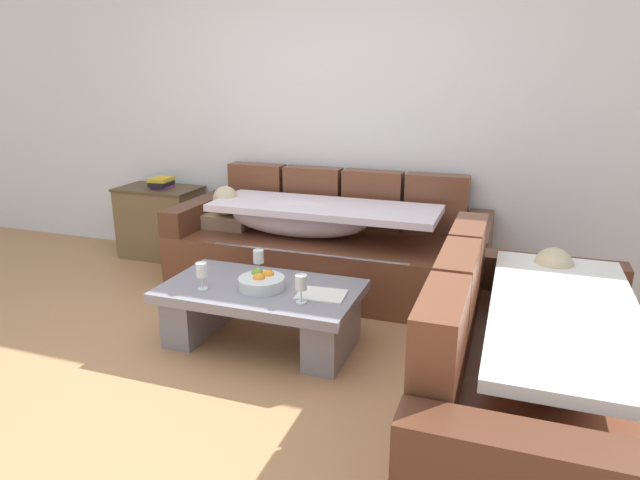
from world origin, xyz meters
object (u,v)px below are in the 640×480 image
at_px(open_magazine, 321,295).
at_px(book_stack_on_cabinet, 161,183).
at_px(wine_glass_near_left, 202,271).
at_px(wine_glass_near_right, 301,284).
at_px(fruit_bowl, 262,282).
at_px(coffee_table, 262,308).
at_px(couch_along_wall, 323,246).
at_px(couch_near_window, 533,376).
at_px(side_cabinet, 161,222).
at_px(wine_glass_far_back, 258,258).

height_order(open_magazine, book_stack_on_cabinet, book_stack_on_cabinet).
relative_size(wine_glass_near_left, wine_glass_near_right, 1.00).
height_order(fruit_bowl, wine_glass_near_left, wine_glass_near_left).
relative_size(coffee_table, wine_glass_near_left, 7.23).
bearing_deg(couch_along_wall, open_magazine, -71.43).
bearing_deg(couch_near_window, side_cabinet, 61.01).
xyz_separation_m(couch_near_window, book_stack_on_cabinet, (-3.12, 1.75, 0.35)).
relative_size(wine_glass_near_right, open_magazine, 0.59).
relative_size(coffee_table, side_cabinet, 1.67).
bearing_deg(couch_along_wall, wine_glass_near_right, -76.68).
distance_m(wine_glass_near_left, open_magazine, 0.73).
bearing_deg(coffee_table, book_stack_on_cabinet, 140.82).
xyz_separation_m(side_cabinet, book_stack_on_cabinet, (0.04, -0.01, 0.37)).
bearing_deg(couch_along_wall, couch_near_window, -45.12).
distance_m(couch_near_window, book_stack_on_cabinet, 3.59).
distance_m(coffee_table, wine_glass_far_back, 0.33).
distance_m(couch_along_wall, wine_glass_near_left, 1.27).
distance_m(coffee_table, fruit_bowl, 0.18).
xyz_separation_m(fruit_bowl, side_cabinet, (-1.62, 1.30, -0.10)).
bearing_deg(fruit_bowl, open_magazine, 1.33).
distance_m(couch_along_wall, coffee_table, 1.06).
height_order(wine_glass_far_back, open_magazine, wine_glass_far_back).
xyz_separation_m(couch_near_window, side_cabinet, (-3.16, 1.75, -0.01)).
relative_size(wine_glass_near_right, wine_glass_far_back, 1.00).
relative_size(fruit_bowl, book_stack_on_cabinet, 1.26).
bearing_deg(wine_glass_near_right, book_stack_on_cabinet, 142.98).
bearing_deg(wine_glass_far_back, couch_near_window, -21.68).
bearing_deg(wine_glass_far_back, wine_glass_near_right, -38.29).
bearing_deg(coffee_table, wine_glass_near_left, -154.12).
distance_m(coffee_table, wine_glass_near_left, 0.43).
distance_m(couch_near_window, side_cabinet, 3.61).
height_order(wine_glass_near_left, open_magazine, wine_glass_near_left).
height_order(couch_near_window, wine_glass_near_left, couch_near_window).
xyz_separation_m(wine_glass_near_right, wine_glass_far_back, (-0.42, 0.33, 0.00)).
relative_size(wine_glass_near_right, side_cabinet, 0.23).
relative_size(fruit_bowl, wine_glass_near_left, 1.69).
distance_m(couch_near_window, wine_glass_near_left, 1.90).
distance_m(couch_along_wall, side_cabinet, 1.66).
distance_m(wine_glass_far_back, open_magazine, 0.54).
distance_m(open_magazine, book_stack_on_cabinet, 2.36).
height_order(couch_near_window, side_cabinet, couch_near_window).
relative_size(wine_glass_far_back, book_stack_on_cabinet, 0.74).
relative_size(side_cabinet, book_stack_on_cabinet, 3.23).
height_order(couch_near_window, coffee_table, couch_near_window).
xyz_separation_m(couch_along_wall, book_stack_on_cabinet, (-1.60, 0.22, 0.36)).
xyz_separation_m(couch_near_window, wine_glass_near_left, (-1.87, 0.32, 0.16)).
xyz_separation_m(couch_along_wall, coffee_table, (-0.04, -1.05, -0.09)).
relative_size(fruit_bowl, side_cabinet, 0.39).
distance_m(fruit_bowl, book_stack_on_cabinet, 2.05).
xyz_separation_m(coffee_table, wine_glass_far_back, (-0.10, 0.19, 0.26)).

